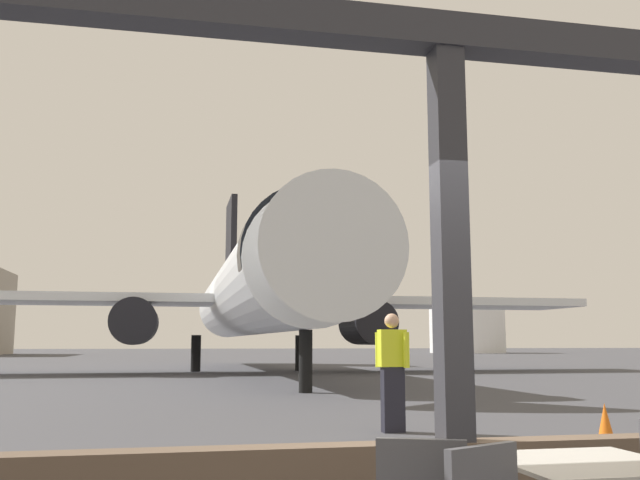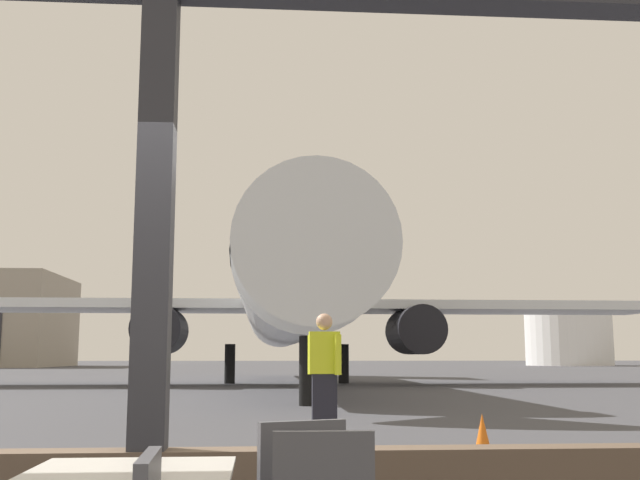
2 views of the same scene
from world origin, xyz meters
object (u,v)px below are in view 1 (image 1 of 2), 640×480
Objects in this scene: airplane at (255,293)px; traffic_cone at (606,441)px; fuel_storage_tank at (467,328)px; ground_crew_worker at (392,370)px.

airplane is 44.36× the size of traffic_cone.
traffic_cone is (0.78, -24.09, -3.10)m from airplane.
airplane is 63.27m from fuel_storage_tank.
traffic_cone is (1.03, -3.72, -0.56)m from ground_crew_worker.
airplane reaches higher than ground_crew_worker.
fuel_storage_tank reaches higher than traffic_cone.
ground_crew_worker is at bearing -90.70° from airplane.
fuel_storage_tank is at bearing 58.30° from airplane.
ground_crew_worker is at bearing 105.42° from traffic_cone.
airplane is 20.53m from ground_crew_worker.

